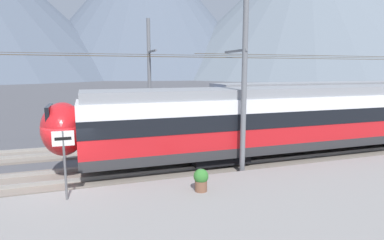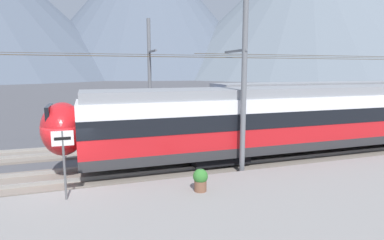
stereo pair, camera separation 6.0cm
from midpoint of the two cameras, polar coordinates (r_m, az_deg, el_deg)
name	(u,v)px [view 1 (the left image)]	position (r m, az deg, el deg)	size (l,w,h in m)	color
ground_plane	(64,190)	(13.98, -22.03, -11.58)	(400.00, 400.00, 0.00)	#4C4C51
platform_slab	(55,239)	(10.01, -23.51, -18.95)	(120.00, 6.34, 0.38)	gray
track_near	(66,179)	(15.12, -21.79, -9.73)	(120.00, 3.00, 0.28)	slate
track_far	(70,152)	(19.73, -21.08, -5.37)	(120.00, 3.00, 0.28)	slate
train_near_platform	(370,113)	(21.59, 29.17, 1.14)	(35.37, 2.96, 4.27)	#2D2D30
catenary_mast_mid	(243,83)	(14.26, 8.97, 6.59)	(42.15, 2.14, 8.12)	slate
catenary_mast_far_side	(150,78)	(21.44, -7.65, 7.41)	(42.15, 2.35, 8.06)	slate
platform_sign	(64,150)	(11.47, -22.12, -4.98)	(0.70, 0.08, 2.38)	#59595B
potted_plant_platform_edge	(201,179)	(11.75, 1.47, -10.48)	(0.55, 0.55, 0.84)	brown
mountain_central_peak	(146,8)	(216.84, -8.21, 19.30)	(150.43, 150.43, 87.80)	#515B6B
mountain_right_ridge	(305,9)	(213.44, 19.51, 18.27)	(175.97, 175.97, 81.99)	slate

